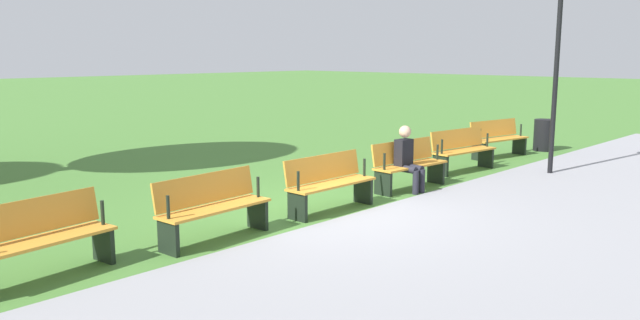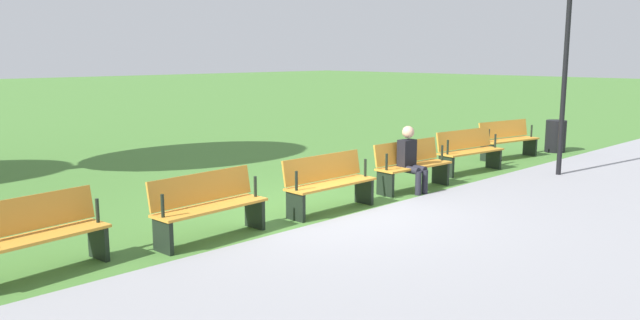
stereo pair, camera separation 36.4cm
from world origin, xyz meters
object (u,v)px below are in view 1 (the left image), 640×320
bench_5 (38,238)px  lamp_post (558,41)px  trash_bin (544,135)px  person_seated (408,157)px  bench_0 (498,138)px  bench_1 (462,149)px  bench_3 (329,182)px  bench_4 (212,206)px  bench_2 (408,164)px

bench_5 → lamp_post: (-10.02, 1.47, 2.27)m
trash_bin → person_seated: bearing=2.6°
bench_0 → bench_1: 2.24m
bench_3 → bench_5: same height
person_seated → lamp_post: (-3.53, 1.14, 2.11)m
bench_1 → bench_4: same height
bench_3 → trash_bin: bearing=-178.5°
bench_4 → lamp_post: lamp_post is taller
bench_2 → trash_bin: bench_2 is taller
bench_4 → person_seated: (-4.27, 0.13, 0.17)m
bench_5 → trash_bin: 12.90m
bench_3 → person_seated: size_ratio=1.39×
bench_5 → lamp_post: bearing=164.8°
bench_1 → bench_4: 6.70m
bench_5 → bench_3: bearing=169.8°
bench_1 → person_seated: bearing=14.5°
bench_4 → bench_5: bearing=-8.5°
bench_0 → bench_5: 11.15m
bench_0 → person_seated: 4.69m
bench_3 → bench_4: size_ratio=0.99×
person_seated → trash_bin: person_seated is taller
bench_2 → person_seated: bearing=35.8°
lamp_post → bench_3: bearing=-12.3°
bench_1 → bench_3: same height
bench_5 → person_seated: bearing=170.3°
bench_0 → trash_bin: bearing=178.4°
bench_0 → bench_4: size_ratio=1.02×
bench_1 → bench_3: size_ratio=1.03×
bench_1 → bench_2: 2.24m
bench_1 → bench_4: (6.70, 0.20, 0.00)m
trash_bin → bench_5: bearing=-0.2°
lamp_post → trash_bin: (-2.88, -1.43, -2.34)m
bench_5 → lamp_post: size_ratio=0.43×
bench_4 → trash_bin: 10.68m
lamp_post → trash_bin: bearing=-153.5°
bench_3 → bench_4: same height
bench_2 → bench_3: same height
bench_3 → trash_bin: (-8.44, -0.23, -0.06)m
bench_0 → lamp_post: 3.11m
bench_4 → bench_5: size_ratio=0.99×
bench_4 → bench_2: bearing=176.6°
bench_4 → person_seated: bearing=174.8°
bench_1 → bench_5: (8.93, 0.00, 0.00)m
bench_4 → lamp_post: size_ratio=0.43×
bench_3 → bench_4: 2.24m
bench_1 → bench_5: same height
bench_1 → trash_bin: bench_1 is taller
person_seated → lamp_post: size_ratio=0.31×
bench_5 → lamp_post: 10.38m
lamp_post → bench_2: bearing=-21.0°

